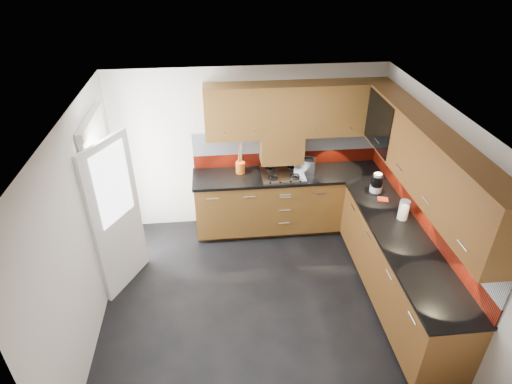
{
  "coord_description": "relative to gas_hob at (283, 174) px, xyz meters",
  "views": [
    {
      "loc": [
        -0.46,
        -3.73,
        3.91
      ],
      "look_at": [
        -0.01,
        0.65,
        1.19
      ],
      "focal_mm": 30.0,
      "sensor_mm": 36.0,
      "label": 1
    }
  ],
  "objects": [
    {
      "name": "room",
      "position": [
        -0.45,
        -1.47,
        0.54
      ],
      "size": [
        4.0,
        3.8,
        2.64
      ],
      "color": "black"
    },
    {
      "name": "base_cabinets",
      "position": [
        0.62,
        -0.75,
        -0.52
      ],
      "size": [
        2.7,
        3.2,
        0.95
      ],
      "color": "#5C3814",
      "rests_on": "room"
    },
    {
      "name": "countertop",
      "position": [
        0.6,
        -0.77,
        -0.04
      ],
      "size": [
        2.72,
        3.22,
        0.04
      ],
      "color": "black",
      "rests_on": "base_cabinets"
    },
    {
      "name": "backsplash",
      "position": [
        0.83,
        -0.54,
        0.25
      ],
      "size": [
        2.7,
        3.2,
        0.54
      ],
      "color": "maroon",
      "rests_on": "countertop"
    },
    {
      "name": "upper_cabinets",
      "position": [
        0.78,
        -0.69,
        0.88
      ],
      "size": [
        2.5,
        3.2,
        0.72
      ],
      "color": "#5C3814",
      "rests_on": "room"
    },
    {
      "name": "extractor_hood",
      "position": [
        0.0,
        0.17,
        0.32
      ],
      "size": [
        0.6,
        0.33,
        0.4
      ],
      "primitive_type": "cube",
      "color": "#5C3814",
      "rests_on": "room"
    },
    {
      "name": "glass_cabinet",
      "position": [
        1.26,
        -0.4,
        0.91
      ],
      "size": [
        0.32,
        0.8,
        0.66
      ],
      "color": "black",
      "rests_on": "room"
    },
    {
      "name": "back_door",
      "position": [
        -2.23,
        -0.72,
        0.08
      ],
      "size": [
        0.42,
        1.19,
        2.04
      ],
      "color": "white",
      "rests_on": "room"
    },
    {
      "name": "gas_hob",
      "position": [
        0.0,
        0.0,
        0.0
      ],
      "size": [
        0.6,
        0.53,
        0.05
      ],
      "color": "silver",
      "rests_on": "countertop"
    },
    {
      "name": "utensil_pot",
      "position": [
        -0.59,
        0.13,
        0.09
      ],
      "size": [
        0.13,
        0.13,
        0.48
      ],
      "color": "#C55512",
      "rests_on": "countertop"
    },
    {
      "name": "toaster",
      "position": [
        0.33,
        0.08,
        0.08
      ],
      "size": [
        0.32,
        0.26,
        0.21
      ],
      "color": "silver",
      "rests_on": "countertop"
    },
    {
      "name": "food_processor",
      "position": [
        1.16,
        -0.56,
        0.11
      ],
      "size": [
        0.16,
        0.16,
        0.26
      ],
      "color": "white",
      "rests_on": "countertop"
    },
    {
      "name": "paper_towel",
      "position": [
        1.26,
        -1.2,
        0.11
      ],
      "size": [
        0.15,
        0.15,
        0.25
      ],
      "primitive_type": "cylinder",
      "rotation": [
        0.0,
        0.0,
        0.33
      ],
      "color": "white",
      "rests_on": "countertop"
    },
    {
      "name": "orange_cloth",
      "position": [
        1.18,
        -0.78,
        -0.01
      ],
      "size": [
        0.16,
        0.15,
        0.01
      ],
      "primitive_type": "cube",
      "rotation": [
        0.0,
        0.0,
        -0.3
      ],
      "color": "red",
      "rests_on": "countertop"
    }
  ]
}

